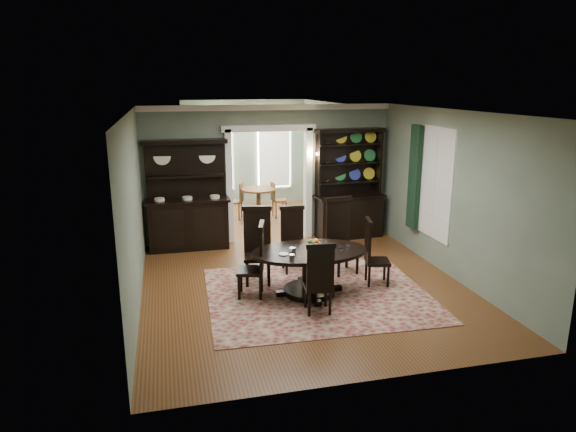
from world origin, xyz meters
The scene contains 19 objects.
room centered at (0.00, 0.04, 1.58)m, with size 5.51×6.01×3.01m.
parlor centered at (0.00, 5.53, 1.52)m, with size 3.51×3.50×3.01m.
doorway_trim centered at (0.00, 3.00, 1.62)m, with size 2.08×0.25×2.57m.
right_window centered at (2.69, 0.93, 1.60)m, with size 0.15×1.47×2.12m.
wall_sconce centered at (0.95, 2.85, 1.89)m, with size 0.27×0.21×0.21m.
rug centered at (0.13, -0.37, 0.01)m, with size 3.64×3.10×0.01m, color maroon.
dining_table centered at (0.00, -0.31, 0.54)m, with size 1.97×1.83×0.77m.
centerpiece centered at (0.09, -0.30, 0.83)m, with size 1.21×0.78×0.20m.
chair_far_left centered at (-0.73, 0.48, 0.71)m, with size 0.57×0.55×1.36m.
chair_far_mid centered at (0.02, 0.90, 0.64)m, with size 0.47×0.45×1.23m.
chair_far_right centered at (0.86, 0.62, 0.74)m, with size 0.60×0.58×1.41m.
chair_end_left centered at (-0.87, -0.20, 0.66)m, with size 0.54×0.56×1.26m.
chair_end_right centered at (1.18, -0.15, 0.62)m, with size 0.50×0.52×1.19m.
chair_near centered at (-0.07, -1.12, 0.61)m, with size 0.47×0.45×1.16m.
sideboard centered at (-1.82, 2.73, 0.81)m, with size 1.76×0.63×2.31m.
welsh_dresser centered at (1.80, 2.73, 0.90)m, with size 1.62×0.69×2.47m.
parlor_table centered at (0.05, 4.66, 0.54)m, with size 0.90×0.90×0.83m.
parlor_chair_left centered at (-0.47, 4.86, 0.52)m, with size 0.46×0.45×0.97m.
parlor_chair_right centered at (0.58, 4.83, 0.50)m, with size 0.41×0.40×0.94m.
Camera 1 is at (-2.23, -8.05, 3.44)m, focal length 32.00 mm.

